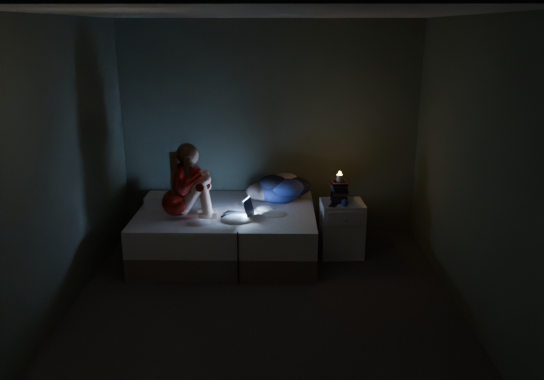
{
  "coord_description": "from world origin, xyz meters",
  "views": [
    {
      "loc": [
        0.15,
        -4.67,
        2.49
      ],
      "look_at": [
        0.05,
        1.0,
        0.8
      ],
      "focal_mm": 36.06,
      "sensor_mm": 36.0,
      "label": 1
    }
  ],
  "objects_px": {
    "woman": "(176,181)",
    "nightstand": "(342,228)",
    "candle": "(340,177)",
    "laptop": "(237,206)",
    "bed": "(227,232)",
    "phone": "(333,205)"
  },
  "relations": [
    {
      "from": "laptop",
      "to": "nightstand",
      "type": "bearing_deg",
      "value": 27.32
    },
    {
      "from": "nightstand",
      "to": "bed",
      "type": "bearing_deg",
      "value": 178.05
    },
    {
      "from": "nightstand",
      "to": "woman",
      "type": "bearing_deg",
      "value": -173.66
    },
    {
      "from": "candle",
      "to": "phone",
      "type": "relative_size",
      "value": 0.57
    },
    {
      "from": "candle",
      "to": "phone",
      "type": "height_order",
      "value": "candle"
    },
    {
      "from": "woman",
      "to": "candle",
      "type": "bearing_deg",
      "value": -0.55
    },
    {
      "from": "woman",
      "to": "laptop",
      "type": "bearing_deg",
      "value": -5.95
    },
    {
      "from": "woman",
      "to": "nightstand",
      "type": "bearing_deg",
      "value": -1.9
    },
    {
      "from": "woman",
      "to": "bed",
      "type": "bearing_deg",
      "value": 17.5
    },
    {
      "from": "phone",
      "to": "laptop",
      "type": "bearing_deg",
      "value": -149.94
    },
    {
      "from": "candle",
      "to": "laptop",
      "type": "bearing_deg",
      "value": -166.04
    },
    {
      "from": "bed",
      "to": "phone",
      "type": "height_order",
      "value": "phone"
    },
    {
      "from": "woman",
      "to": "nightstand",
      "type": "relative_size",
      "value": 1.3
    },
    {
      "from": "woman",
      "to": "laptop",
      "type": "xyz_separation_m",
      "value": [
        0.63,
        0.06,
        -0.3
      ]
    },
    {
      "from": "woman",
      "to": "candle",
      "type": "distance_m",
      "value": 1.78
    },
    {
      "from": "bed",
      "to": "phone",
      "type": "relative_size",
      "value": 13.98
    },
    {
      "from": "woman",
      "to": "laptop",
      "type": "relative_size",
      "value": 2.64
    },
    {
      "from": "bed",
      "to": "candle",
      "type": "height_order",
      "value": "candle"
    },
    {
      "from": "bed",
      "to": "candle",
      "type": "xyz_separation_m",
      "value": [
        1.26,
        0.07,
        0.63
      ]
    },
    {
      "from": "woman",
      "to": "nightstand",
      "type": "distance_m",
      "value": 1.92
    },
    {
      "from": "bed",
      "to": "phone",
      "type": "distance_m",
      "value": 1.23
    },
    {
      "from": "phone",
      "to": "bed",
      "type": "bearing_deg",
      "value": -161.09
    }
  ]
}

